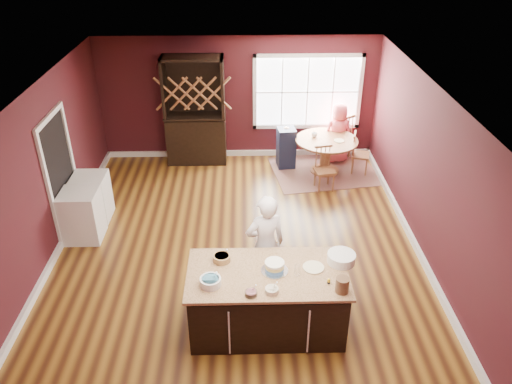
# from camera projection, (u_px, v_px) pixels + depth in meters

# --- Properties ---
(room_shell) EXTENTS (7.00, 7.00, 7.00)m
(room_shell) POSITION_uv_depth(u_px,v_px,m) (237.00, 174.00, 7.80)
(room_shell) COLOR brown
(room_shell) RESTS_ON ground
(window) EXTENTS (2.36, 0.10, 1.66)m
(window) POSITION_uv_depth(u_px,v_px,m) (307.00, 92.00, 10.76)
(window) COLOR white
(window) RESTS_ON room_shell
(doorway) EXTENTS (0.08, 1.26, 2.13)m
(doorway) POSITION_uv_depth(u_px,v_px,m) (62.00, 176.00, 8.42)
(doorway) COLOR white
(doorway) RESTS_ON room_shell
(kitchen_island) EXTENTS (2.07, 1.08, 0.92)m
(kitchen_island) POSITION_uv_depth(u_px,v_px,m) (267.00, 301.00, 6.62)
(kitchen_island) COLOR black
(kitchen_island) RESTS_ON ground
(dining_table) EXTENTS (1.31, 1.31, 0.75)m
(dining_table) POSITION_uv_depth(u_px,v_px,m) (326.00, 149.00, 10.53)
(dining_table) COLOR brown
(dining_table) RESTS_ON ground
(baker) EXTENTS (0.67, 0.53, 1.60)m
(baker) POSITION_uv_depth(u_px,v_px,m) (265.00, 245.00, 7.10)
(baker) COLOR silver
(baker) RESTS_ON ground
(layer_cake) EXTENTS (0.35, 0.35, 0.14)m
(layer_cake) POSITION_uv_depth(u_px,v_px,m) (275.00, 266.00, 6.38)
(layer_cake) COLOR white
(layer_cake) RESTS_ON kitchen_island
(bowl_blue) EXTENTS (0.27, 0.27, 0.10)m
(bowl_blue) POSITION_uv_depth(u_px,v_px,m) (211.00, 282.00, 6.15)
(bowl_blue) COLOR silver
(bowl_blue) RESTS_ON kitchen_island
(bowl_yellow) EXTENTS (0.23, 0.23, 0.09)m
(bowl_yellow) POSITION_uv_depth(u_px,v_px,m) (222.00, 258.00, 6.58)
(bowl_yellow) COLOR #B17144
(bowl_yellow) RESTS_ON kitchen_island
(bowl_pink) EXTENTS (0.16, 0.16, 0.06)m
(bowl_pink) POSITION_uv_depth(u_px,v_px,m) (251.00, 293.00, 6.00)
(bowl_pink) COLOR white
(bowl_pink) RESTS_ON kitchen_island
(bowl_olive) EXTENTS (0.16, 0.16, 0.06)m
(bowl_olive) POSITION_uv_depth(u_px,v_px,m) (272.00, 290.00, 6.04)
(bowl_olive) COLOR beige
(bowl_olive) RESTS_ON kitchen_island
(drinking_glass) EXTENTS (0.08, 0.08, 0.16)m
(drinking_glass) POSITION_uv_depth(u_px,v_px,m) (297.00, 270.00, 6.30)
(drinking_glass) COLOR silver
(drinking_glass) RESTS_ON kitchen_island
(dinner_plate) EXTENTS (0.28, 0.28, 0.02)m
(dinner_plate) POSITION_uv_depth(u_px,v_px,m) (313.00, 267.00, 6.46)
(dinner_plate) COLOR #F4F2CD
(dinner_plate) RESTS_ON kitchen_island
(white_tub) EXTENTS (0.37, 0.37, 0.13)m
(white_tub) POSITION_uv_depth(u_px,v_px,m) (341.00, 258.00, 6.54)
(white_tub) COLOR white
(white_tub) RESTS_ON kitchen_island
(stoneware_crock) EXTENTS (0.17, 0.17, 0.20)m
(stoneware_crock) POSITION_uv_depth(u_px,v_px,m) (342.00, 285.00, 6.02)
(stoneware_crock) COLOR brown
(stoneware_crock) RESTS_ON kitchen_island
(toy_figurine) EXTENTS (0.04, 0.04, 0.07)m
(toy_figurine) POSITION_uv_depth(u_px,v_px,m) (329.00, 281.00, 6.18)
(toy_figurine) COLOR yellow
(toy_figurine) RESTS_ON kitchen_island
(rug) EXTENTS (2.40, 1.99, 0.01)m
(rug) POSITION_uv_depth(u_px,v_px,m) (324.00, 171.00, 10.79)
(rug) COLOR brown
(rug) RESTS_ON ground
(chair_east) EXTENTS (0.45, 0.46, 0.90)m
(chair_east) POSITION_uv_depth(u_px,v_px,m) (361.00, 153.00, 10.54)
(chair_east) COLOR brown
(chair_east) RESTS_ON ground
(chair_south) EXTENTS (0.44, 0.43, 0.91)m
(chair_south) POSITION_uv_depth(u_px,v_px,m) (325.00, 169.00, 9.90)
(chair_south) COLOR #925F37
(chair_south) RESTS_ON ground
(chair_north) EXTENTS (0.60, 0.60, 1.05)m
(chair_north) POSITION_uv_depth(u_px,v_px,m) (340.00, 135.00, 11.17)
(chair_north) COLOR olive
(chair_north) RESTS_ON ground
(seated_woman) EXTENTS (0.74, 0.57, 1.35)m
(seated_woman) POSITION_uv_depth(u_px,v_px,m) (338.00, 133.00, 10.91)
(seated_woman) COLOR #EF5B67
(seated_woman) RESTS_ON ground
(high_chair) EXTENTS (0.42, 0.42, 0.92)m
(high_chair) POSITION_uv_depth(u_px,v_px,m) (286.00, 147.00, 10.78)
(high_chair) COLOR black
(high_chair) RESTS_ON ground
(toddler) EXTENTS (0.18, 0.14, 0.26)m
(toddler) POSITION_uv_depth(u_px,v_px,m) (290.00, 131.00, 10.68)
(toddler) COLOR #8CA5BF
(toddler) RESTS_ON high_chair
(table_plate) EXTENTS (0.22, 0.22, 0.02)m
(table_plate) POSITION_uv_depth(u_px,v_px,m) (339.00, 141.00, 10.35)
(table_plate) COLOR beige
(table_plate) RESTS_ON dining_table
(table_cup) EXTENTS (0.13, 0.13, 0.10)m
(table_cup) POSITION_uv_depth(u_px,v_px,m) (314.00, 135.00, 10.51)
(table_cup) COLOR silver
(table_cup) RESTS_ON dining_table
(hutch) EXTENTS (1.28, 0.53, 2.35)m
(hutch) POSITION_uv_depth(u_px,v_px,m) (195.00, 111.00, 10.66)
(hutch) COLOR #402316
(hutch) RESTS_ON ground
(washer) EXTENTS (0.61, 0.59, 0.89)m
(washer) POSITION_uv_depth(u_px,v_px,m) (82.00, 215.00, 8.44)
(washer) COLOR white
(washer) RESTS_ON ground
(dryer) EXTENTS (0.59, 0.57, 0.86)m
(dryer) POSITION_uv_depth(u_px,v_px,m) (92.00, 197.00, 9.00)
(dryer) COLOR white
(dryer) RESTS_ON ground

